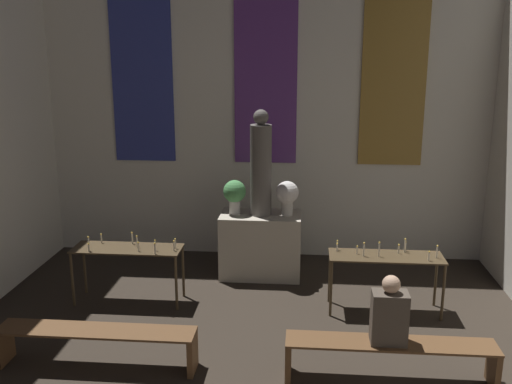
{
  "coord_description": "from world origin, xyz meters",
  "views": [
    {
      "loc": [
        0.64,
        2.0,
        3.34
      ],
      "look_at": [
        0.0,
        9.26,
        1.5
      ],
      "focal_mm": 40.0,
      "sensor_mm": 36.0,
      "label": 1
    }
  ],
  "objects_px": {
    "altar": "(261,245)",
    "flower_vase_left": "(235,194)",
    "pew_back_left": "(96,339)",
    "pew_back_right": "(390,352)",
    "candle_rack_left": "(128,254)",
    "person_seated": "(389,314)",
    "flower_vase_right": "(287,195)",
    "candle_rack_right": "(386,262)",
    "statue": "(261,167)"
  },
  "relations": [
    {
      "from": "pew_back_right",
      "to": "altar",
      "type": "bearing_deg",
      "value": 119.59
    },
    {
      "from": "statue",
      "to": "person_seated",
      "type": "height_order",
      "value": "statue"
    },
    {
      "from": "flower_vase_right",
      "to": "pew_back_right",
      "type": "xyz_separation_m",
      "value": [
        1.16,
        -2.72,
        -0.94
      ]
    },
    {
      "from": "candle_rack_right",
      "to": "pew_back_right",
      "type": "relative_size",
      "value": 0.68
    },
    {
      "from": "altar",
      "to": "pew_back_left",
      "type": "height_order",
      "value": "altar"
    },
    {
      "from": "pew_back_left",
      "to": "person_seated",
      "type": "height_order",
      "value": "person_seated"
    },
    {
      "from": "pew_back_left",
      "to": "candle_rack_right",
      "type": "bearing_deg",
      "value": 26.9
    },
    {
      "from": "pew_back_left",
      "to": "person_seated",
      "type": "relative_size",
      "value": 2.95
    },
    {
      "from": "pew_back_right",
      "to": "person_seated",
      "type": "bearing_deg",
      "value": -180.0
    },
    {
      "from": "flower_vase_right",
      "to": "candle_rack_left",
      "type": "xyz_separation_m",
      "value": [
        -2.08,
        -1.08,
        -0.59
      ]
    },
    {
      "from": "flower_vase_right",
      "to": "pew_back_right",
      "type": "distance_m",
      "value": 3.1
    },
    {
      "from": "pew_back_left",
      "to": "pew_back_right",
      "type": "bearing_deg",
      "value": 0.0
    },
    {
      "from": "statue",
      "to": "candle_rack_right",
      "type": "relative_size",
      "value": 1.06
    },
    {
      "from": "flower_vase_right",
      "to": "candle_rack_right",
      "type": "bearing_deg",
      "value": -39.4
    },
    {
      "from": "pew_back_left",
      "to": "person_seated",
      "type": "distance_m",
      "value": 3.09
    },
    {
      "from": "altar",
      "to": "person_seated",
      "type": "relative_size",
      "value": 1.65
    },
    {
      "from": "statue",
      "to": "pew_back_left",
      "type": "height_order",
      "value": "statue"
    },
    {
      "from": "flower_vase_left",
      "to": "pew_back_left",
      "type": "height_order",
      "value": "flower_vase_left"
    },
    {
      "from": "statue",
      "to": "pew_back_left",
      "type": "xyz_separation_m",
      "value": [
        -1.54,
        -2.72,
        -1.35
      ]
    },
    {
      "from": "pew_back_right",
      "to": "candle_rack_left",
      "type": "bearing_deg",
      "value": 153.12
    },
    {
      "from": "statue",
      "to": "flower_vase_left",
      "type": "relative_size",
      "value": 3.04
    },
    {
      "from": "altar",
      "to": "candle_rack_left",
      "type": "xyz_separation_m",
      "value": [
        -1.69,
        -1.08,
        0.2
      ]
    },
    {
      "from": "statue",
      "to": "flower_vase_left",
      "type": "xyz_separation_m",
      "value": [
        -0.39,
        0.0,
        -0.41
      ]
    },
    {
      "from": "statue",
      "to": "candle_rack_right",
      "type": "height_order",
      "value": "statue"
    },
    {
      "from": "candle_rack_left",
      "to": "person_seated",
      "type": "distance_m",
      "value": 3.6
    },
    {
      "from": "altar",
      "to": "candle_rack_right",
      "type": "bearing_deg",
      "value": -32.37
    },
    {
      "from": "statue",
      "to": "pew_back_right",
      "type": "distance_m",
      "value": 3.41
    },
    {
      "from": "altar",
      "to": "flower_vase_left",
      "type": "height_order",
      "value": "flower_vase_left"
    },
    {
      "from": "altar",
      "to": "pew_back_right",
      "type": "relative_size",
      "value": 0.56
    },
    {
      "from": "candle_rack_right",
      "to": "pew_back_left",
      "type": "height_order",
      "value": "candle_rack_right"
    },
    {
      "from": "flower_vase_left",
      "to": "candle_rack_left",
      "type": "relative_size",
      "value": 0.35
    },
    {
      "from": "candle_rack_right",
      "to": "candle_rack_left",
      "type": "bearing_deg",
      "value": -179.95
    },
    {
      "from": "statue",
      "to": "pew_back_right",
      "type": "xyz_separation_m",
      "value": [
        1.54,
        -2.72,
        -1.35
      ]
    },
    {
      "from": "statue",
      "to": "person_seated",
      "type": "relative_size",
      "value": 2.14
    },
    {
      "from": "candle_rack_right",
      "to": "person_seated",
      "type": "relative_size",
      "value": 2.01
    },
    {
      "from": "flower_vase_right",
      "to": "candle_rack_left",
      "type": "bearing_deg",
      "value": -152.59
    },
    {
      "from": "candle_rack_left",
      "to": "person_seated",
      "type": "height_order",
      "value": "person_seated"
    },
    {
      "from": "flower_vase_right",
      "to": "candle_rack_left",
      "type": "height_order",
      "value": "flower_vase_right"
    },
    {
      "from": "candle_rack_right",
      "to": "pew_back_left",
      "type": "bearing_deg",
      "value": -153.1
    },
    {
      "from": "candle_rack_right",
      "to": "pew_back_right",
      "type": "xyz_separation_m",
      "value": [
        -0.15,
        -1.64,
        -0.35
      ]
    },
    {
      "from": "flower_vase_right",
      "to": "person_seated",
      "type": "height_order",
      "value": "flower_vase_right"
    },
    {
      "from": "statue",
      "to": "person_seated",
      "type": "bearing_deg",
      "value": -60.9
    },
    {
      "from": "flower_vase_right",
      "to": "candle_rack_left",
      "type": "distance_m",
      "value": 2.41
    },
    {
      "from": "altar",
      "to": "flower_vase_left",
      "type": "bearing_deg",
      "value": 180.0
    },
    {
      "from": "flower_vase_left",
      "to": "candle_rack_right",
      "type": "distance_m",
      "value": 2.42
    },
    {
      "from": "statue",
      "to": "pew_back_left",
      "type": "distance_m",
      "value": 3.41
    },
    {
      "from": "candle_rack_left",
      "to": "person_seated",
      "type": "xyz_separation_m",
      "value": [
        3.21,
        -1.64,
        0.07
      ]
    },
    {
      "from": "candle_rack_right",
      "to": "pew_back_right",
      "type": "height_order",
      "value": "candle_rack_right"
    },
    {
      "from": "candle_rack_right",
      "to": "statue",
      "type": "bearing_deg",
      "value": 147.63
    },
    {
      "from": "altar",
      "to": "statue",
      "type": "height_order",
      "value": "statue"
    }
  ]
}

